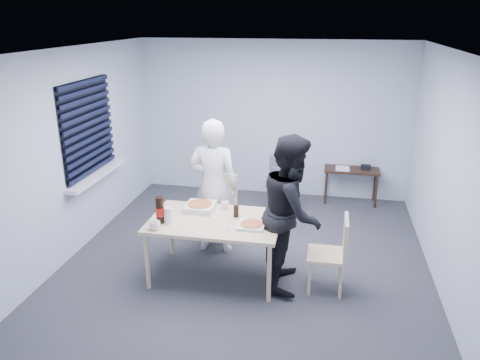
% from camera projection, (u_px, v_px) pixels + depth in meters
% --- Properties ---
extents(room, '(5.00, 5.00, 5.00)m').
position_uv_depth(room, '(91.00, 135.00, 6.24)').
color(room, '#323337').
rests_on(room, ground).
extents(dining_table, '(1.50, 0.95, 0.73)m').
position_uv_depth(dining_table, '(215.00, 224.00, 5.40)').
color(dining_table, beige).
rests_on(dining_table, ground).
extents(chair_far, '(0.42, 0.42, 0.89)m').
position_uv_depth(chair_far, '(221.00, 202.00, 6.47)').
color(chair_far, beige).
rests_on(chair_far, ground).
extents(chair_right, '(0.42, 0.42, 0.89)m').
position_uv_depth(chair_right, '(335.00, 249.00, 5.17)').
color(chair_right, beige).
rests_on(chair_right, ground).
extents(person_white, '(0.65, 0.42, 1.77)m').
position_uv_depth(person_white, '(214.00, 187.00, 5.98)').
color(person_white, silver).
rests_on(person_white, ground).
extents(person_black, '(0.47, 0.86, 1.77)m').
position_uv_depth(person_black, '(292.00, 212.00, 5.21)').
color(person_black, black).
rests_on(person_black, ground).
extents(side_table, '(0.88, 0.39, 0.58)m').
position_uv_depth(side_table, '(351.00, 174.00, 7.65)').
color(side_table, '#2F2012').
rests_on(side_table, ground).
extents(stool, '(0.36, 0.36, 0.50)m').
position_uv_depth(stool, '(279.00, 188.00, 7.34)').
color(stool, black).
rests_on(stool, ground).
extents(backpack, '(0.30, 0.22, 0.42)m').
position_uv_depth(backpack, '(279.00, 169.00, 7.22)').
color(backpack, slate).
rests_on(backpack, stool).
extents(pizza_box_a, '(0.35, 0.35, 0.09)m').
position_uv_depth(pizza_box_a, '(200.00, 207.00, 5.65)').
color(pizza_box_a, silver).
rests_on(pizza_box_a, dining_table).
extents(pizza_box_b, '(0.30, 0.30, 0.04)m').
position_uv_depth(pizza_box_b, '(251.00, 225.00, 5.21)').
color(pizza_box_b, silver).
rests_on(pizza_box_b, dining_table).
extents(mug_a, '(0.17, 0.17, 0.10)m').
position_uv_depth(mug_a, '(155.00, 225.00, 5.13)').
color(mug_a, white).
rests_on(mug_a, dining_table).
extents(mug_b, '(0.10, 0.10, 0.09)m').
position_uv_depth(mug_b, '(225.00, 205.00, 5.68)').
color(mug_b, white).
rests_on(mug_b, dining_table).
extents(cola_glass, '(0.08, 0.08, 0.14)m').
position_uv_depth(cola_glass, '(236.00, 211.00, 5.44)').
color(cola_glass, black).
rests_on(cola_glass, dining_table).
extents(soda_bottle, '(0.10, 0.10, 0.31)m').
position_uv_depth(soda_bottle, '(160.00, 210.00, 5.26)').
color(soda_bottle, black).
rests_on(soda_bottle, dining_table).
extents(plastic_cups, '(0.09, 0.09, 0.19)m').
position_uv_depth(plastic_cups, '(168.00, 216.00, 5.25)').
color(plastic_cups, silver).
rests_on(plastic_cups, dining_table).
extents(rubber_band, '(0.06, 0.06, 0.00)m').
position_uv_depth(rubber_band, '(228.00, 230.00, 5.12)').
color(rubber_band, red).
rests_on(rubber_band, dining_table).
extents(papers, '(0.31, 0.35, 0.00)m').
position_uv_depth(papers, '(343.00, 168.00, 7.64)').
color(papers, white).
rests_on(papers, side_table).
extents(black_box, '(0.18, 0.16, 0.07)m').
position_uv_depth(black_box, '(366.00, 167.00, 7.61)').
color(black_box, black).
rests_on(black_box, side_table).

